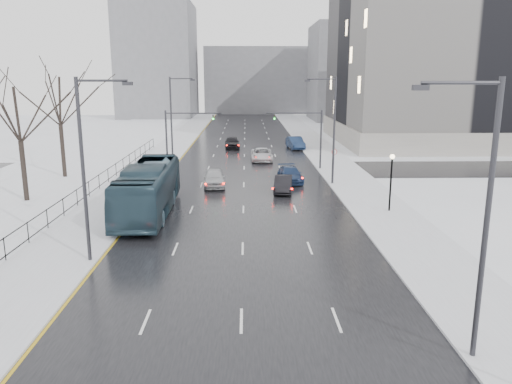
{
  "coord_description": "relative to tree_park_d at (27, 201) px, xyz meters",
  "views": [
    {
      "loc": [
        0.23,
        -6.1,
        9.98
      ],
      "look_at": [
        0.88,
        26.26,
        2.5
      ],
      "focal_mm": 35.0,
      "sensor_mm": 36.0,
      "label": 1
    }
  ],
  "objects": [
    {
      "name": "sidewalk_left",
      "position": [
        7.3,
        26.0,
        0.08
      ],
      "size": [
        5.0,
        150.0,
        0.16
      ],
      "primitive_type": "cube",
      "color": "silver",
      "rests_on": "ground"
    },
    {
      "name": "cross_road",
      "position": [
        17.8,
        14.0,
        0.02
      ],
      "size": [
        130.0,
        10.0,
        0.04
      ],
      "primitive_type": "cube",
      "color": "black",
      "rests_on": "ground"
    },
    {
      "name": "iron_fence",
      "position": [
        4.8,
        -4.0,
        0.91
      ],
      "size": [
        0.06,
        70.0,
        1.3
      ],
      "color": "black",
      "rests_on": "sidewalk_left"
    },
    {
      "name": "bldg_far_left",
      "position": [
        -4.2,
        91.0,
        14.0
      ],
      "size": [
        18.0,
        22.0,
        28.0
      ],
      "primitive_type": "cube",
      "color": "slate",
      "rests_on": "ground"
    },
    {
      "name": "civic_building",
      "position": [
        52.8,
        38.0,
        11.21
      ],
      "size": [
        41.0,
        31.0,
        24.8
      ],
      "color": "gray",
      "rests_on": "ground"
    },
    {
      "name": "lamppost_r_mid",
      "position": [
        28.8,
        -4.0,
        2.94
      ],
      "size": [
        0.36,
        0.36,
        4.28
      ],
      "color": "black",
      "rests_on": "sidewalk_right"
    },
    {
      "name": "sedan_right_distant",
      "position": [
        25.0,
        29.99,
        0.9
      ],
      "size": [
        2.5,
        5.39,
        1.71
      ],
      "primitive_type": "imported",
      "rotation": [
        0.0,
        0.0,
        0.14
      ],
      "color": "#192B4D",
      "rests_on": "road"
    },
    {
      "name": "sedan_center_far",
      "position": [
        16.05,
        30.77,
        0.89
      ],
      "size": [
        2.27,
        5.07,
        1.69
      ],
      "primitive_type": "imported",
      "rotation": [
        0.0,
        0.0,
        0.05
      ],
      "color": "black",
      "rests_on": "road"
    },
    {
      "name": "bldg_far_center",
      "position": [
        21.8,
        106.0,
        9.0
      ],
      "size": [
        30.0,
        18.0,
        18.0
      ],
      "primitive_type": "cube",
      "color": "slate",
      "rests_on": "ground"
    },
    {
      "name": "no_uturn_sign",
      "position": [
        27.0,
        10.0,
        2.3
      ],
      "size": [
        0.6,
        0.06,
        2.7
      ],
      "color": "#2D2D33",
      "rests_on": "sidewalk_right"
    },
    {
      "name": "park_strip",
      "position": [
        -2.2,
        26.0,
        0.06
      ],
      "size": [
        14.0,
        150.0,
        0.12
      ],
      "primitive_type": "cube",
      "color": "white",
      "rests_on": "ground"
    },
    {
      "name": "sedan_right_near",
      "position": [
        21.3,
        2.86,
        0.76
      ],
      "size": [
        2.0,
        4.52,
        1.44
      ],
      "primitive_type": "imported",
      "rotation": [
        0.0,
        0.0,
        -0.11
      ],
      "color": "black",
      "rests_on": "road"
    },
    {
      "name": "streetlight_l_far",
      "position": [
        9.63,
        18.0,
        5.62
      ],
      "size": [
        2.95,
        0.25,
        10.0
      ],
      "color": "#2D2D33",
      "rests_on": "ground"
    },
    {
      "name": "streetlight_r_mid",
      "position": [
        25.97,
        6.0,
        5.62
      ],
      "size": [
        2.95,
        0.25,
        10.0
      ],
      "color": "#2D2D33",
      "rests_on": "ground"
    },
    {
      "name": "tree_park_e",
      "position": [
        -0.4,
        10.0,
        0.0
      ],
      "size": [
        9.45,
        9.45,
        13.5
      ],
      "primitive_type": null,
      "color": "black",
      "rests_on": "ground"
    },
    {
      "name": "sedan_right_far",
      "position": [
        22.3,
        7.31,
        0.76
      ],
      "size": [
        2.44,
        5.12,
        1.44
      ],
      "primitive_type": "imported",
      "rotation": [
        0.0,
        0.0,
        0.09
      ],
      "color": "navy",
      "rests_on": "road"
    },
    {
      "name": "mast_signal_left",
      "position": [
        10.47,
        14.0,
        4.11
      ],
      "size": [
        6.1,
        0.33,
        6.5
      ],
      "color": "#2D2D33",
      "rests_on": "ground"
    },
    {
      "name": "mast_signal_right",
      "position": [
        25.13,
        14.0,
        4.11
      ],
      "size": [
        6.1,
        0.33,
        6.5
      ],
      "color": "#2D2D33",
      "rests_on": "ground"
    },
    {
      "name": "streetlight_l_near",
      "position": [
        9.63,
        -14.0,
        5.62
      ],
      "size": [
        2.95,
        0.25,
        10.0
      ],
      "color": "#2D2D33",
      "rests_on": "ground"
    },
    {
      "name": "tree_park_d",
      "position": [
        0.0,
        0.0,
        0.0
      ],
      "size": [
        8.75,
        8.75,
        12.5
      ],
      "primitive_type": null,
      "color": "black",
      "rests_on": "ground"
    },
    {
      "name": "sedan_center_near",
      "position": [
        15.06,
        5.28,
        0.86
      ],
      "size": [
        2.3,
        4.96,
        1.64
      ],
      "primitive_type": "imported",
      "rotation": [
        0.0,
        0.0,
        0.07
      ],
      "color": "#A8AAAD",
      "rests_on": "road"
    },
    {
      "name": "sidewalk_right",
      "position": [
        28.3,
        26.0,
        0.08
      ],
      "size": [
        5.0,
        150.0,
        0.16
      ],
      "primitive_type": "cube",
      "color": "silver",
      "rests_on": "ground"
    },
    {
      "name": "bldg_far_right",
      "position": [
        45.8,
        81.0,
        11.0
      ],
      "size": [
        24.0,
        20.0,
        22.0
      ],
      "primitive_type": "cube",
      "color": "slate",
      "rests_on": "ground"
    },
    {
      "name": "sedan_right_cross",
      "position": [
        19.93,
        19.83,
        0.81
      ],
      "size": [
        2.59,
        5.53,
        1.53
      ],
      "primitive_type": "imported",
      "rotation": [
        0.0,
        0.0,
        0.01
      ],
      "color": "silver",
      "rests_on": "road"
    },
    {
      "name": "road",
      "position": [
        17.8,
        26.0,
        0.02
      ],
      "size": [
        16.0,
        150.0,
        0.04
      ],
      "primitive_type": "cube",
      "color": "black",
      "rests_on": "ground"
    },
    {
      "name": "bus",
      "position": [
        10.8,
        -4.01,
        1.9
      ],
      "size": [
        3.4,
        13.44,
        3.73
      ],
      "primitive_type": "imported",
      "rotation": [
        0.0,
        0.0,
        0.02
      ],
      "color": "#253C49",
      "rests_on": "road"
    },
    {
      "name": "streetlight_r_near",
      "position": [
        25.97,
        -24.0,
        5.62
      ],
      "size": [
        2.95,
        0.25,
        10.0
      ],
      "color": "#2D2D33",
      "rests_on": "ground"
    }
  ]
}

